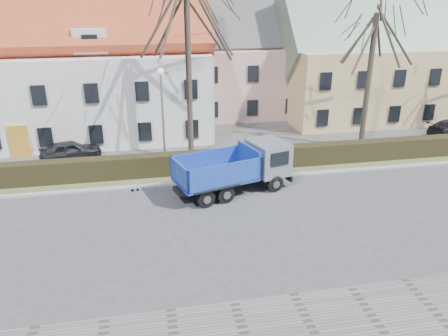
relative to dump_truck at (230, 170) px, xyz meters
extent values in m
plane|color=#414143|center=(0.54, -2.99, -1.33)|extent=(120.00, 120.00, 0.00)
cube|color=#9C9B98|center=(0.54, 1.61, -1.27)|extent=(80.00, 0.30, 0.12)
cube|color=#4F5D34|center=(0.54, 3.21, -1.28)|extent=(80.00, 3.00, 0.10)
cube|color=black|center=(0.54, 3.01, -0.68)|extent=(60.00, 0.90, 1.30)
imported|color=black|center=(-9.18, 6.82, -0.67)|extent=(4.14, 2.57, 1.31)
camera|label=1|loc=(-4.37, -21.26, 8.96)|focal=35.00mm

